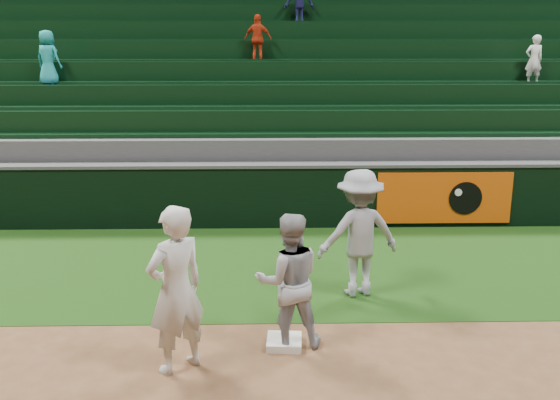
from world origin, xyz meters
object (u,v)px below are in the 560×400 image
(first_base, at_px, (284,342))
(baserunner, at_px, (289,281))
(first_baseman, at_px, (176,290))
(base_coach, at_px, (359,233))

(first_base, bearing_deg, baserunner, 26.41)
(first_base, distance_m, first_baseman, 1.59)
(first_baseman, xyz_separation_m, baserunner, (1.25, 0.54, -0.13))
(first_baseman, height_order, base_coach, first_baseman)
(first_baseman, bearing_deg, baserunner, 163.57)
(first_base, relative_size, baserunner, 0.25)
(first_base, xyz_separation_m, base_coach, (1.10, 1.53, 0.88))
(base_coach, bearing_deg, baserunner, 41.37)
(first_baseman, relative_size, baserunner, 1.15)
(first_baseman, distance_m, baserunner, 1.37)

